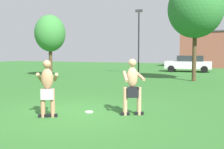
# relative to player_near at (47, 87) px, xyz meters

# --- Properties ---
(ground_plane) EXTENTS (80.00, 80.00, 0.00)m
(ground_plane) POSITION_rel_player_near_xyz_m (0.38, 0.74, -0.85)
(ground_plane) COLOR #2D6628
(player_near) EXTENTS (0.78, 0.72, 1.63)m
(player_near) POSITION_rel_player_near_xyz_m (0.00, 0.00, 0.00)
(player_near) COLOR black
(player_near) RESTS_ON ground_plane
(player_in_black) EXTENTS (0.78, 0.73, 1.66)m
(player_in_black) POSITION_rel_player_near_xyz_m (2.13, 1.20, 0.02)
(player_in_black) COLOR black
(player_in_black) RESTS_ON ground_plane
(frisbee) EXTENTS (0.26, 0.26, 0.03)m
(frisbee) POSITION_rel_player_near_xyz_m (0.79, 1.00, -0.84)
(frisbee) COLOR white
(frisbee) RESTS_ON ground_plane
(car_white_near_post) EXTENTS (4.41, 2.26, 1.58)m
(car_white_near_post) POSITION_rel_player_near_xyz_m (1.24, 20.33, -0.03)
(car_white_near_post) COLOR white
(car_white_near_post) RESTS_ON ground_plane
(lamp_post) EXTENTS (0.60, 0.24, 5.51)m
(lamp_post) POSITION_rel_player_near_xyz_m (-2.38, 15.77, 2.54)
(lamp_post) COLOR black
(lamp_post) RESTS_ON ground_plane
(outbuilding_behind_lot) EXTENTS (10.34, 5.48, 4.55)m
(outbuilding_behind_lot) POSITION_rel_player_near_xyz_m (4.05, 30.68, 1.43)
(outbuilding_behind_lot) COLOR brown
(outbuilding_behind_lot) RESTS_ON ground_plane
(tree_left_field) EXTENTS (2.38, 2.38, 4.78)m
(tree_left_field) POSITION_rel_player_near_xyz_m (-8.08, 11.00, 2.48)
(tree_left_field) COLOR #4C3823
(tree_left_field) RESTS_ON ground_plane
(tree_right_field) EXTENTS (3.51, 3.51, 6.52)m
(tree_right_field) POSITION_rel_player_near_xyz_m (2.69, 11.76, 3.78)
(tree_right_field) COLOR #4C3823
(tree_right_field) RESTS_ON ground_plane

